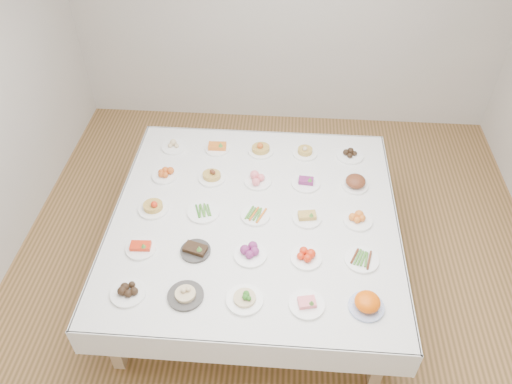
# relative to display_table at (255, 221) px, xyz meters

# --- Properties ---
(room_envelope) EXTENTS (5.02, 5.02, 2.81)m
(room_envelope) POSITION_rel_display_table_xyz_m (0.19, 0.05, 1.14)
(room_envelope) COLOR #A17143
(room_envelope) RESTS_ON ground
(display_table) EXTENTS (2.37, 2.37, 0.75)m
(display_table) POSITION_rel_display_table_xyz_m (0.00, 0.00, 0.00)
(display_table) COLOR white
(display_table) RESTS_ON ground
(dish_0) EXTENTS (0.25, 0.25, 0.10)m
(dish_0) POSITION_rel_display_table_xyz_m (-0.84, -0.84, 0.11)
(dish_0) COLOR white
(dish_0) RESTS_ON display_table
(dish_1) EXTENTS (0.26, 0.26, 0.12)m
(dish_1) POSITION_rel_display_table_xyz_m (-0.43, -0.84, 0.12)
(dish_1) COLOR #2E2C29
(dish_1) RESTS_ON display_table
(dish_2) EXTENTS (0.26, 0.26, 0.14)m
(dish_2) POSITION_rel_display_table_xyz_m (-0.01, -0.84, 0.13)
(dish_2) COLOR white
(dish_2) RESTS_ON display_table
(dish_3) EXTENTS (0.25, 0.25, 0.09)m
(dish_3) POSITION_rel_display_table_xyz_m (0.43, -0.85, 0.10)
(dish_3) COLOR white
(dish_3) RESTS_ON display_table
(dish_4) EXTENTS (0.25, 0.25, 0.16)m
(dish_4) POSITION_rel_display_table_xyz_m (0.84, -0.84, 0.14)
(dish_4) COLOR #4C66B2
(dish_4) RESTS_ON display_table
(dish_5) EXTENTS (0.23, 0.23, 0.10)m
(dish_5) POSITION_rel_display_table_xyz_m (-0.85, -0.43, 0.10)
(dish_5) COLOR white
(dish_5) RESTS_ON display_table
(dish_6) EXTENTS (0.23, 0.23, 0.10)m
(dish_6) POSITION_rel_display_table_xyz_m (-0.42, -0.42, 0.11)
(dish_6) COLOR #2E2C29
(dish_6) RESTS_ON display_table
(dish_7) EXTENTS (0.25, 0.25, 0.12)m
(dish_7) POSITION_rel_display_table_xyz_m (0.00, -0.43, 0.12)
(dish_7) COLOR white
(dish_7) RESTS_ON display_table
(dish_8) EXTENTS (0.23, 0.23, 0.11)m
(dish_8) POSITION_rel_display_table_xyz_m (0.43, -0.43, 0.11)
(dish_8) COLOR white
(dish_8) RESTS_ON display_table
(dish_9) EXTENTS (0.26, 0.26, 0.06)m
(dish_9) POSITION_rel_display_table_xyz_m (0.85, -0.42, 0.09)
(dish_9) COLOR white
(dish_9) RESTS_ON display_table
(dish_10) EXTENTS (0.25, 0.25, 0.14)m
(dish_10) POSITION_rel_display_table_xyz_m (-0.85, 0.01, 0.13)
(dish_10) COLOR white
(dish_10) RESTS_ON display_table
(dish_11) EXTENTS (0.26, 0.26, 0.05)m
(dish_11) POSITION_rel_display_table_xyz_m (-0.43, -0.00, 0.08)
(dish_11) COLOR white
(dish_11) RESTS_ON display_table
(dish_12) EXTENTS (0.24, 0.24, 0.05)m
(dish_12) POSITION_rel_display_table_xyz_m (0.01, -0.01, 0.08)
(dish_12) COLOR white
(dish_12) RESTS_ON display_table
(dish_13) EXTENTS (0.23, 0.23, 0.09)m
(dish_13) POSITION_rel_display_table_xyz_m (0.43, -0.01, 0.10)
(dish_13) COLOR white
(dish_13) RESTS_ON display_table
(dish_14) EXTENTS (0.23, 0.23, 0.10)m
(dish_14) POSITION_rel_display_table_xyz_m (0.85, -0.01, 0.11)
(dish_14) COLOR white
(dish_14) RESTS_ON display_table
(dish_15) EXTENTS (0.23, 0.23, 0.10)m
(dish_15) POSITION_rel_display_table_xyz_m (-0.84, 0.43, 0.11)
(dish_15) COLOR white
(dish_15) RESTS_ON display_table
(dish_16) EXTENTS (0.24, 0.24, 0.13)m
(dish_16) POSITION_rel_display_table_xyz_m (-0.42, 0.43, 0.12)
(dish_16) COLOR white
(dish_16) RESTS_ON display_table
(dish_17) EXTENTS (0.24, 0.24, 0.11)m
(dish_17) POSITION_rel_display_table_xyz_m (-0.00, 0.41, 0.11)
(dish_17) COLOR white
(dish_17) RESTS_ON display_table
(dish_18) EXTENTS (0.25, 0.25, 0.10)m
(dish_18) POSITION_rel_display_table_xyz_m (0.42, 0.42, 0.10)
(dish_18) COLOR white
(dish_18) RESTS_ON display_table
(dish_19) EXTENTS (0.24, 0.24, 0.15)m
(dish_19) POSITION_rel_display_table_xyz_m (0.85, 0.42, 0.14)
(dish_19) COLOR white
(dish_19) RESTS_ON display_table
(dish_20) EXTENTS (0.24, 0.24, 0.09)m
(dish_20) POSITION_rel_display_table_xyz_m (-0.84, 0.85, 0.10)
(dish_20) COLOR white
(dish_20) RESTS_ON display_table
(dish_21) EXTENTS (0.23, 0.23, 0.10)m
(dish_21) POSITION_rel_display_table_xyz_m (-0.42, 0.85, 0.11)
(dish_21) COLOR white
(dish_21) RESTS_ON display_table
(dish_22) EXTENTS (0.24, 0.24, 0.13)m
(dish_22) POSITION_rel_display_table_xyz_m (-0.01, 0.84, 0.12)
(dish_22) COLOR white
(dish_22) RESTS_ON display_table
(dish_23) EXTENTS (0.23, 0.23, 0.12)m
(dish_23) POSITION_rel_display_table_xyz_m (0.41, 0.84, 0.11)
(dish_23) COLOR white
(dish_23) RESTS_ON display_table
(dish_24) EXTENTS (0.25, 0.25, 0.10)m
(dish_24) POSITION_rel_display_table_xyz_m (0.84, 0.84, 0.10)
(dish_24) COLOR white
(dish_24) RESTS_ON display_table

